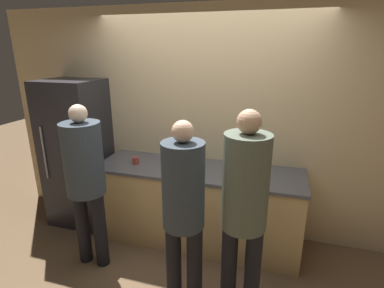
# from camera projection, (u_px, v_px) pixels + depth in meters

# --- Properties ---
(ground_plane) EXTENTS (14.00, 14.00, 0.00)m
(ground_plane) POSITION_uv_depth(u_px,v_px,m) (188.00, 259.00, 3.18)
(ground_plane) COLOR brown
(wall_back) EXTENTS (5.20, 0.06, 2.60)m
(wall_back) POSITION_uv_depth(u_px,v_px,m) (206.00, 124.00, 3.46)
(wall_back) COLOR #D6BC8C
(wall_back) RESTS_ON ground_plane
(counter) EXTENTS (2.27, 0.73, 0.89)m
(counter) POSITION_uv_depth(u_px,v_px,m) (198.00, 204.00, 3.41)
(counter) COLOR tan
(counter) RESTS_ON ground_plane
(refrigerator) EXTENTS (0.68, 0.64, 1.80)m
(refrigerator) POSITION_uv_depth(u_px,v_px,m) (78.00, 153.00, 3.71)
(refrigerator) COLOR #232328
(refrigerator) RESTS_ON ground_plane
(person_left) EXTENTS (0.37, 0.37, 1.66)m
(person_left) POSITION_uv_depth(u_px,v_px,m) (85.00, 173.00, 2.85)
(person_left) COLOR black
(person_left) RESTS_ON ground_plane
(person_center) EXTENTS (0.33, 0.33, 1.65)m
(person_center) POSITION_uv_depth(u_px,v_px,m) (183.00, 205.00, 2.34)
(person_center) COLOR black
(person_center) RESTS_ON ground_plane
(person_right) EXTENTS (0.34, 0.34, 1.74)m
(person_right) POSITION_uv_depth(u_px,v_px,m) (244.00, 202.00, 2.23)
(person_right) COLOR black
(person_right) RESTS_ON ground_plane
(fruit_bowl) EXTENTS (0.26, 0.26, 0.11)m
(fruit_bowl) POSITION_uv_depth(u_px,v_px,m) (249.00, 174.00, 3.03)
(fruit_bowl) COLOR beige
(fruit_bowl) RESTS_ON counter
(utensil_crock) EXTENTS (0.12, 0.12, 0.26)m
(utensil_crock) POSITION_uv_depth(u_px,v_px,m) (183.00, 153.00, 3.57)
(utensil_crock) COLOR #3D424C
(utensil_crock) RESTS_ON counter
(bottle_amber) EXTENTS (0.05, 0.05, 0.19)m
(bottle_amber) POSITION_uv_depth(u_px,v_px,m) (199.00, 166.00, 3.12)
(bottle_amber) COLOR brown
(bottle_amber) RESTS_ON counter
(bottle_red) EXTENTS (0.07, 0.07, 0.20)m
(bottle_red) POSITION_uv_depth(u_px,v_px,m) (184.00, 158.00, 3.34)
(bottle_red) COLOR red
(bottle_red) RESTS_ON counter
(cup_red) EXTENTS (0.07, 0.07, 0.08)m
(cup_red) POSITION_uv_depth(u_px,v_px,m) (136.00, 161.00, 3.38)
(cup_red) COLOR #A33D33
(cup_red) RESTS_ON counter
(potted_plant) EXTENTS (0.14, 0.14, 0.25)m
(potted_plant) POSITION_uv_depth(u_px,v_px,m) (240.00, 156.00, 3.23)
(potted_plant) COLOR #9E6042
(potted_plant) RESTS_ON counter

